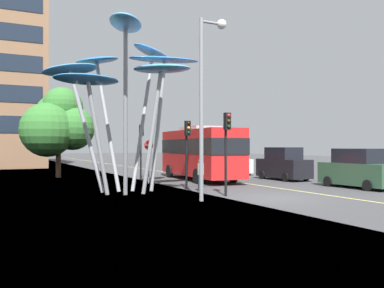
{
  "coord_description": "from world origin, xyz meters",
  "views": [
    {
      "loc": [
        -12.04,
        -15.65,
        2.39
      ],
      "look_at": [
        -0.11,
        8.22,
        2.5
      ],
      "focal_mm": 39.37,
      "sensor_mm": 36.0,
      "label": 1
    }
  ],
  "objects_px": {
    "red_bus": "(200,151)",
    "leaf_sculpture": "(126,67)",
    "traffic_light_island_mid": "(141,140)",
    "car_side_street": "(193,160)",
    "car_parked_near": "(359,170)",
    "car_parked_far": "(231,163)",
    "pedestrian": "(201,175)",
    "car_parked_mid": "(283,165)",
    "traffic_light_kerb_near": "(227,136)",
    "no_entry_sign": "(149,155)",
    "traffic_light_kerb_far": "(187,140)",
    "street_lamp": "(207,85)"
  },
  "relations": [
    {
      "from": "red_bus",
      "to": "leaf_sculpture",
      "type": "xyz_separation_m",
      "value": [
        -7.06,
        -5.41,
        4.39
      ]
    },
    {
      "from": "red_bus",
      "to": "leaf_sculpture",
      "type": "distance_m",
      "value": 9.92
    },
    {
      "from": "traffic_light_island_mid",
      "to": "car_side_street",
      "type": "bearing_deg",
      "value": 45.26
    },
    {
      "from": "red_bus",
      "to": "car_parked_near",
      "type": "height_order",
      "value": "red_bus"
    },
    {
      "from": "car_parked_near",
      "to": "car_parked_far",
      "type": "height_order",
      "value": "car_parked_near"
    },
    {
      "from": "car_parked_far",
      "to": "pedestrian",
      "type": "height_order",
      "value": "car_parked_far"
    },
    {
      "from": "red_bus",
      "to": "car_parked_mid",
      "type": "xyz_separation_m",
      "value": [
        5.25,
        -2.57,
        -0.97
      ]
    },
    {
      "from": "leaf_sculpture",
      "to": "pedestrian",
      "type": "distance_m",
      "value": 6.77
    },
    {
      "from": "red_bus",
      "to": "traffic_light_kerb_near",
      "type": "distance_m",
      "value": 9.66
    },
    {
      "from": "no_entry_sign",
      "to": "car_parked_mid",
      "type": "bearing_deg",
      "value": -9.72
    },
    {
      "from": "car_side_street",
      "to": "traffic_light_island_mid",
      "type": "bearing_deg",
      "value": -134.74
    },
    {
      "from": "leaf_sculpture",
      "to": "no_entry_sign",
      "type": "xyz_separation_m",
      "value": [
        2.89,
        4.46,
        -4.61
      ]
    },
    {
      "from": "leaf_sculpture",
      "to": "car_parked_near",
      "type": "distance_m",
      "value": 14.09
    },
    {
      "from": "car_parked_mid",
      "to": "pedestrian",
      "type": "height_order",
      "value": "car_parked_mid"
    },
    {
      "from": "pedestrian",
      "to": "car_parked_mid",
      "type": "bearing_deg",
      "value": 24.51
    },
    {
      "from": "leaf_sculpture",
      "to": "car_parked_near",
      "type": "relative_size",
      "value": 1.96
    },
    {
      "from": "traffic_light_kerb_far",
      "to": "car_parked_mid",
      "type": "distance_m",
      "value": 9.42
    },
    {
      "from": "traffic_light_island_mid",
      "to": "car_parked_far",
      "type": "relative_size",
      "value": 0.99
    },
    {
      "from": "traffic_light_kerb_near",
      "to": "car_side_street",
      "type": "relative_size",
      "value": 0.87
    },
    {
      "from": "car_parked_near",
      "to": "no_entry_sign",
      "type": "distance_m",
      "value": 12.56
    },
    {
      "from": "pedestrian",
      "to": "traffic_light_kerb_far",
      "type": "bearing_deg",
      "value": 101.41
    },
    {
      "from": "car_parked_mid",
      "to": "car_parked_far",
      "type": "bearing_deg",
      "value": 93.42
    },
    {
      "from": "red_bus",
      "to": "pedestrian",
      "type": "bearing_deg",
      "value": -117.32
    },
    {
      "from": "traffic_light_kerb_far",
      "to": "street_lamp",
      "type": "xyz_separation_m",
      "value": [
        -1.31,
        -4.64,
        2.31
      ]
    },
    {
      "from": "pedestrian",
      "to": "street_lamp",
      "type": "bearing_deg",
      "value": -113.81
    },
    {
      "from": "traffic_light_island_mid",
      "to": "no_entry_sign",
      "type": "height_order",
      "value": "traffic_light_island_mid"
    },
    {
      "from": "no_entry_sign",
      "to": "car_side_street",
      "type": "bearing_deg",
      "value": 52.83
    },
    {
      "from": "traffic_light_kerb_far",
      "to": "car_side_street",
      "type": "relative_size",
      "value": 0.82
    },
    {
      "from": "car_parked_near",
      "to": "street_lamp",
      "type": "relative_size",
      "value": 0.57
    },
    {
      "from": "traffic_light_kerb_near",
      "to": "car_parked_far",
      "type": "height_order",
      "value": "traffic_light_kerb_near"
    },
    {
      "from": "traffic_light_island_mid",
      "to": "no_entry_sign",
      "type": "distance_m",
      "value": 3.91
    },
    {
      "from": "car_parked_mid",
      "to": "red_bus",
      "type": "bearing_deg",
      "value": 153.91
    },
    {
      "from": "car_parked_near",
      "to": "street_lamp",
      "type": "height_order",
      "value": "street_lamp"
    },
    {
      "from": "street_lamp",
      "to": "red_bus",
      "type": "bearing_deg",
      "value": 63.88
    },
    {
      "from": "leaf_sculpture",
      "to": "car_parked_far",
      "type": "xyz_separation_m",
      "value": [
        11.93,
        9.22,
        -5.45
      ]
    },
    {
      "from": "car_parked_mid",
      "to": "no_entry_sign",
      "type": "xyz_separation_m",
      "value": [
        -9.43,
        1.62,
        0.75
      ]
    },
    {
      "from": "car_parked_mid",
      "to": "car_parked_far",
      "type": "height_order",
      "value": "car_parked_mid"
    },
    {
      "from": "street_lamp",
      "to": "pedestrian",
      "type": "xyz_separation_m",
      "value": [
        1.54,
        3.5,
        -4.17
      ]
    },
    {
      "from": "traffic_light_kerb_far",
      "to": "no_entry_sign",
      "type": "xyz_separation_m",
      "value": [
        -0.58,
        4.39,
        -0.91
      ]
    },
    {
      "from": "pedestrian",
      "to": "no_entry_sign",
      "type": "relative_size",
      "value": 0.62
    },
    {
      "from": "traffic_light_kerb_near",
      "to": "no_entry_sign",
      "type": "height_order",
      "value": "traffic_light_kerb_near"
    },
    {
      "from": "car_parked_near",
      "to": "pedestrian",
      "type": "xyz_separation_m",
      "value": [
        -8.82,
        2.47,
        -0.18
      ]
    },
    {
      "from": "car_side_street",
      "to": "pedestrian",
      "type": "relative_size",
      "value": 2.68
    },
    {
      "from": "traffic_light_kerb_near",
      "to": "car_side_street",
      "type": "xyz_separation_m",
      "value": [
        8.37,
        20.27,
        -1.88
      ]
    },
    {
      "from": "traffic_light_island_mid",
      "to": "car_parked_near",
      "type": "xyz_separation_m",
      "value": [
        8.82,
        -11.71,
        -1.78
      ]
    },
    {
      "from": "street_lamp",
      "to": "pedestrian",
      "type": "relative_size",
      "value": 4.7
    },
    {
      "from": "car_parked_near",
      "to": "street_lamp",
      "type": "xyz_separation_m",
      "value": [
        -10.36,
        -1.02,
        3.99
      ]
    },
    {
      "from": "no_entry_sign",
      "to": "pedestrian",
      "type": "bearing_deg",
      "value": -81.63
    },
    {
      "from": "red_bus",
      "to": "no_entry_sign",
      "type": "distance_m",
      "value": 4.29
    },
    {
      "from": "traffic_light_island_mid",
      "to": "traffic_light_kerb_far",
      "type": "bearing_deg",
      "value": -91.67
    }
  ]
}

